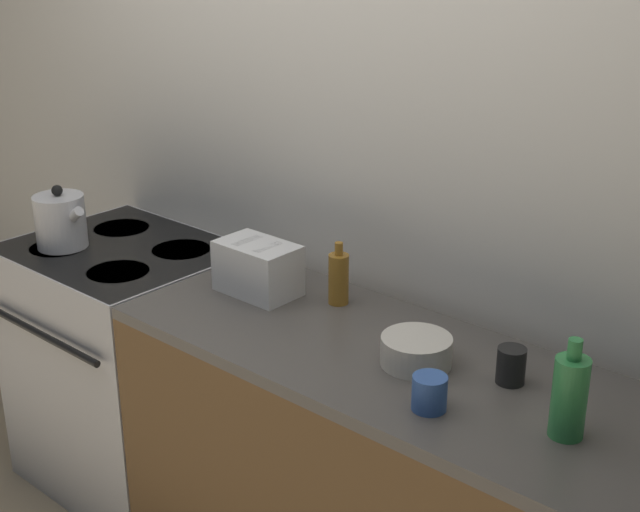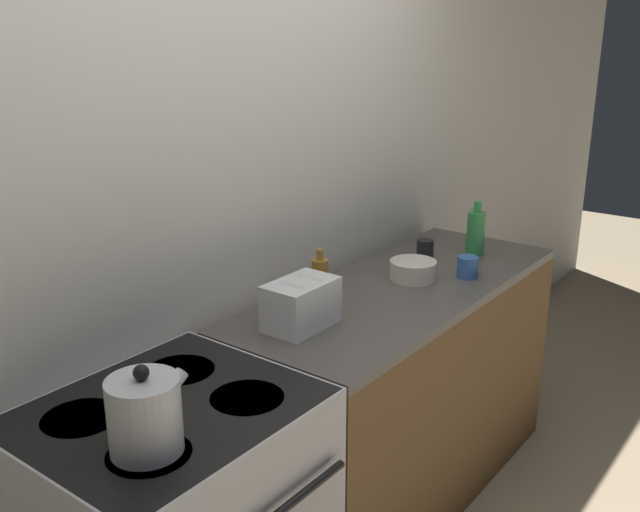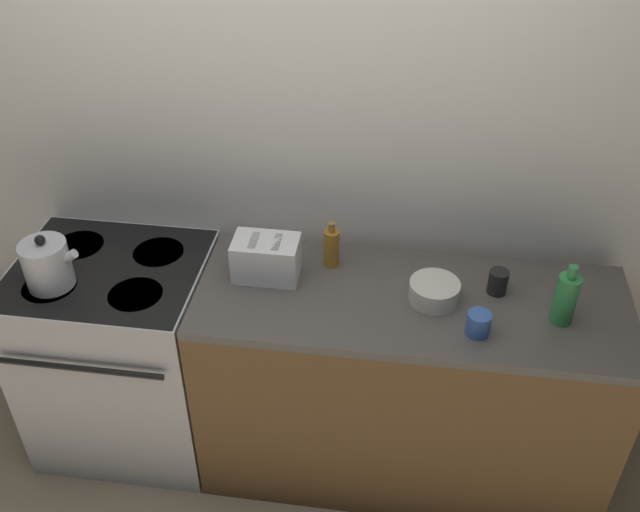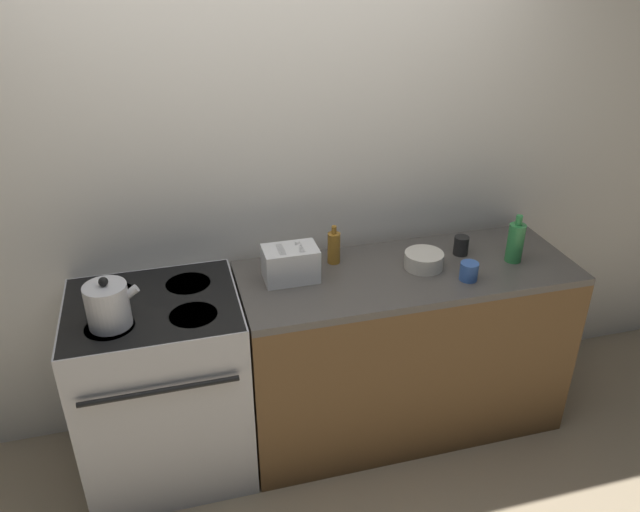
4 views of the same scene
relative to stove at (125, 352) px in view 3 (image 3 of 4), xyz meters
name	(u,v)px [view 3 (image 3 of 4)]	position (x,y,z in m)	size (l,w,h in m)	color
ground_plane	(256,500)	(0.62, -0.32, -0.48)	(12.00, 12.00, 0.00)	tan
wall_back	(276,151)	(0.62, 0.38, 0.82)	(8.00, 0.05, 2.60)	silver
stove	(125,352)	(0.00, 0.00, 0.00)	(0.76, 0.68, 0.94)	#B7B7BC
counter_block	(403,385)	(1.20, -0.01, -0.01)	(1.63, 0.62, 0.94)	brown
kettle	(47,264)	(-0.16, -0.12, 0.55)	(0.22, 0.18, 0.23)	silver
toaster	(266,258)	(0.64, 0.05, 0.54)	(0.25, 0.16, 0.16)	white
bottle_amber	(332,247)	(0.88, 0.15, 0.54)	(0.06, 0.06, 0.19)	#9E6B23
bottle_green	(566,298)	(1.73, -0.06, 0.56)	(0.08, 0.08, 0.24)	#338C47
cup_black	(498,282)	(1.51, 0.07, 0.50)	(0.07, 0.07, 0.10)	black
cup_blue	(478,324)	(1.43, -0.17, 0.50)	(0.08, 0.08, 0.09)	#3860B2
bowl	(434,291)	(1.28, -0.01, 0.50)	(0.19, 0.19, 0.08)	beige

